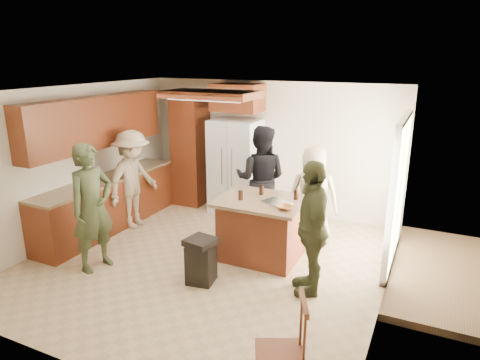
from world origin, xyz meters
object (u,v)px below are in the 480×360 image
at_px(person_front_left, 92,208).
at_px(person_side_right, 312,228).
at_px(trash_bin, 201,260).
at_px(person_behind_left, 261,179).
at_px(person_behind_right, 313,196).
at_px(spindle_chair, 282,355).
at_px(kitchen_island, 261,228).
at_px(person_counter, 133,180).
at_px(refrigerator, 236,167).

distance_m(person_front_left, person_side_right, 3.03).
bearing_deg(person_side_right, trash_bin, -96.90).
relative_size(person_behind_left, person_behind_right, 1.12).
xyz_separation_m(person_behind_left, person_side_right, (1.37, -1.61, -0.04)).
bearing_deg(spindle_chair, person_side_right, 99.01).
height_order(person_behind_right, spindle_chair, person_behind_right).
xyz_separation_m(person_front_left, spindle_chair, (3.25, -1.20, -0.46)).
xyz_separation_m(kitchen_island, spindle_chair, (1.23, -2.49, -0.02)).
distance_m(person_front_left, trash_bin, 1.70).
bearing_deg(person_side_right, person_behind_left, -163.24).
distance_m(person_counter, spindle_chair, 4.62).
bearing_deg(refrigerator, person_front_left, -105.23).
relative_size(person_counter, spindle_chair, 1.74).
xyz_separation_m(person_side_right, kitchen_island, (-0.93, 0.60, -0.40)).
xyz_separation_m(person_front_left, person_behind_left, (1.58, 2.30, 0.01)).
height_order(refrigerator, spindle_chair, refrigerator).
relative_size(refrigerator, kitchen_island, 1.41).
bearing_deg(person_behind_right, person_behind_left, -26.40).
bearing_deg(kitchen_island, refrigerator, 126.44).
relative_size(kitchen_island, spindle_chair, 1.29).
distance_m(person_front_left, person_behind_right, 3.30).
height_order(person_counter, kitchen_island, person_counter).
relative_size(refrigerator, trash_bin, 2.86).
height_order(person_behind_left, refrigerator, person_behind_left).
xyz_separation_m(person_front_left, trash_bin, (1.57, 0.28, -0.59)).
height_order(person_behind_left, person_counter, person_behind_left).
bearing_deg(person_counter, person_behind_right, -76.60).
bearing_deg(spindle_chair, refrigerator, 120.56).
height_order(person_behind_right, person_side_right, person_side_right).
distance_m(person_behind_right, person_side_right, 1.43).
relative_size(person_behind_right, refrigerator, 0.91).
relative_size(person_counter, kitchen_island, 1.36).
relative_size(person_side_right, kitchen_island, 1.37).
distance_m(person_behind_left, spindle_chair, 3.91).
bearing_deg(trash_bin, refrigerator, 106.08).
distance_m(person_behind_right, person_counter, 3.12).
xyz_separation_m(person_behind_left, spindle_chair, (1.67, -3.50, -0.47)).
bearing_deg(trash_bin, person_front_left, -170.03).
xyz_separation_m(person_front_left, kitchen_island, (2.02, 1.29, -0.44)).
distance_m(person_front_left, kitchen_island, 2.44).
xyz_separation_m(person_counter, refrigerator, (1.29, 1.47, 0.03)).
relative_size(person_front_left, refrigerator, 1.01).
bearing_deg(kitchen_island, person_behind_left, 113.49).
distance_m(person_behind_left, person_counter, 2.23).
relative_size(person_behind_right, spindle_chair, 1.64).
distance_m(person_behind_left, person_behind_right, 1.02).
xyz_separation_m(person_front_left, refrigerator, (0.80, 2.94, -0.01)).
height_order(person_behind_left, trash_bin, person_behind_left).
xyz_separation_m(refrigerator, trash_bin, (0.77, -2.67, -0.58)).
relative_size(kitchen_island, trash_bin, 2.03).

